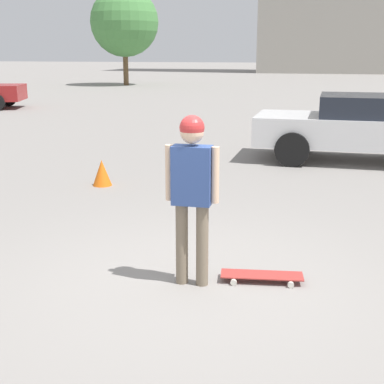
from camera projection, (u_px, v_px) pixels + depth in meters
ground_plane at (192, 283)px, 5.56m from camera, size 220.00×220.00×0.00m
person at (192, 182)px, 5.29m from camera, size 0.24×0.54×1.75m
skateboard at (262, 275)px, 5.60m from camera, size 0.38×0.88×0.08m
car_parked_near at (363, 126)px, 11.51m from camera, size 2.10×4.57×1.44m
tree_distant at (124, 22)px, 36.71m from camera, size 4.69×4.69×6.61m
traffic_cone at (102, 173)px, 9.56m from camera, size 0.34×0.34×0.46m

